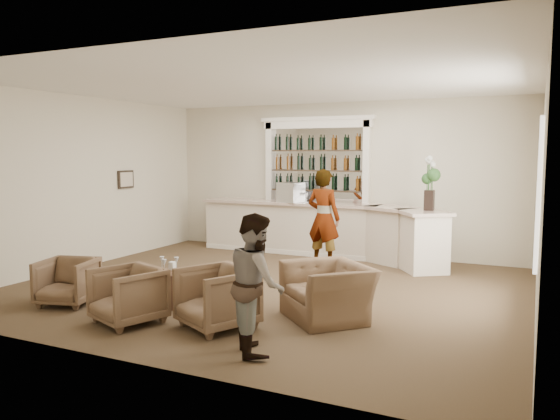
# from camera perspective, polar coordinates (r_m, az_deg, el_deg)

# --- Properties ---
(ground) EXTENTS (8.00, 8.00, 0.00)m
(ground) POSITION_cam_1_polar(r_m,az_deg,el_deg) (9.08, -1.32, -8.11)
(ground) COLOR brown
(ground) RESTS_ON ground
(room_shell) EXTENTS (8.04, 7.02, 3.32)m
(room_shell) POSITION_cam_1_polar(r_m,az_deg,el_deg) (9.38, 1.50, 6.77)
(room_shell) COLOR beige
(room_shell) RESTS_ON ground
(bar_counter) EXTENTS (5.72, 1.80, 1.14)m
(bar_counter) POSITION_cam_1_polar(r_m,az_deg,el_deg) (11.73, 4.54, -2.05)
(bar_counter) COLOR white
(bar_counter) RESTS_ON ground
(back_bar_alcove) EXTENTS (2.64, 0.25, 3.00)m
(back_bar_alcove) POSITION_cam_1_polar(r_m,az_deg,el_deg) (12.12, 3.80, 5.13)
(back_bar_alcove) COLOR white
(back_bar_alcove) RESTS_ON ground
(cocktail_table) EXTENTS (0.58, 0.58, 0.50)m
(cocktail_table) POSITION_cam_1_polar(r_m,az_deg,el_deg) (8.15, -11.62, -8.06)
(cocktail_table) COLOR #4C3121
(cocktail_table) RESTS_ON ground
(sommelier) EXTENTS (0.76, 0.57, 1.90)m
(sommelier) POSITION_cam_1_polar(r_m,az_deg,el_deg) (10.62, 4.58, -0.84)
(sommelier) COLOR gray
(sommelier) RESTS_ON ground
(guest) EXTENTS (0.92, 0.96, 1.55)m
(guest) POSITION_cam_1_polar(r_m,az_deg,el_deg) (6.09, -2.50, -7.63)
(guest) COLOR gray
(guest) RESTS_ON ground
(armchair_left) EXTENTS (0.90, 0.91, 0.68)m
(armchair_left) POSITION_cam_1_polar(r_m,az_deg,el_deg) (8.61, -21.33, -6.98)
(armchair_left) COLOR brown
(armchair_left) RESTS_ON ground
(armchair_center) EXTENTS (1.02, 1.04, 0.74)m
(armchair_center) POSITION_cam_1_polar(r_m,az_deg,el_deg) (7.43, -15.62, -8.59)
(armchair_center) COLOR brown
(armchair_center) RESTS_ON ground
(armchair_right) EXTENTS (1.13, 1.14, 0.78)m
(armchair_right) POSITION_cam_1_polar(r_m,az_deg,el_deg) (7.02, -6.61, -9.08)
(armchair_right) COLOR brown
(armchair_right) RESTS_ON ground
(armchair_far) EXTENTS (1.50, 1.49, 0.73)m
(armchair_far) POSITION_cam_1_polar(r_m,az_deg,el_deg) (7.37, 5.03, -8.52)
(armchair_far) COLOR brown
(armchair_far) RESTS_ON ground
(espresso_machine) EXTENTS (0.58, 0.53, 0.43)m
(espresso_machine) POSITION_cam_1_polar(r_m,az_deg,el_deg) (11.87, 1.13, 1.86)
(espresso_machine) COLOR silver
(espresso_machine) RESTS_ON bar_counter
(flower_vase) EXTENTS (0.27, 0.27, 1.01)m
(flower_vase) POSITION_cam_1_polar(r_m,az_deg,el_deg) (10.52, 15.38, 3.03)
(flower_vase) COLOR black
(flower_vase) RESTS_ON bar_counter
(wine_glass_bar_left) EXTENTS (0.07, 0.07, 0.21)m
(wine_glass_bar_left) POSITION_cam_1_polar(r_m,az_deg,el_deg) (11.79, 2.82, 1.29)
(wine_glass_bar_left) COLOR white
(wine_glass_bar_left) RESTS_ON bar_counter
(wine_glass_bar_right) EXTENTS (0.07, 0.07, 0.21)m
(wine_glass_bar_right) POSITION_cam_1_polar(r_m,az_deg,el_deg) (11.84, 2.75, 1.31)
(wine_glass_bar_right) COLOR white
(wine_glass_bar_right) RESTS_ON bar_counter
(wine_glass_tbl_a) EXTENTS (0.07, 0.07, 0.21)m
(wine_glass_tbl_a) POSITION_cam_1_polar(r_m,az_deg,el_deg) (8.16, -12.23, -5.49)
(wine_glass_tbl_a) COLOR white
(wine_glass_tbl_a) RESTS_ON cocktail_table
(wine_glass_tbl_b) EXTENTS (0.07, 0.07, 0.21)m
(wine_glass_tbl_b) POSITION_cam_1_polar(r_m,az_deg,el_deg) (8.07, -10.76, -5.59)
(wine_glass_tbl_b) COLOR white
(wine_glass_tbl_b) RESTS_ON cocktail_table
(wine_glass_tbl_c) EXTENTS (0.07, 0.07, 0.21)m
(wine_glass_tbl_c) POSITION_cam_1_polar(r_m,az_deg,el_deg) (7.94, -12.01, -5.81)
(wine_glass_tbl_c) COLOR white
(wine_glass_tbl_c) RESTS_ON cocktail_table
(napkin_holder) EXTENTS (0.08, 0.08, 0.12)m
(napkin_holder) POSITION_cam_1_polar(r_m,az_deg,el_deg) (8.20, -11.19, -5.74)
(napkin_holder) COLOR white
(napkin_holder) RESTS_ON cocktail_table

